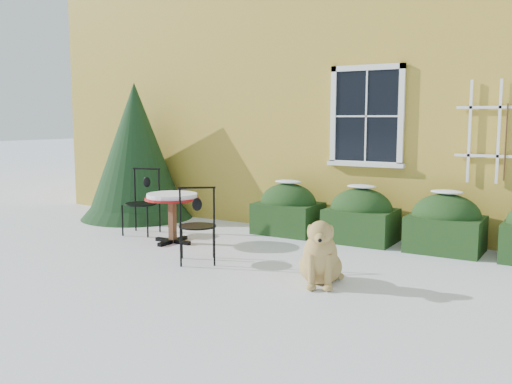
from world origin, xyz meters
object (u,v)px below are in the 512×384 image
Objects in this scene: dog at (320,258)px; patio_chair_far at (142,201)px; patio_chair_near at (197,224)px; bistro_table at (172,202)px; evergreen_shrub at (136,164)px.

patio_chair_far is at bearing 139.25° from dog.
patio_chair_near reaches higher than dog.
dog is at bearing -16.77° from bistro_table.
evergreen_shrub reaches higher than patio_chair_far.
evergreen_shrub reaches higher than bistro_table.
evergreen_shrub is 2.38× the size of patio_chair_far.
patio_chair_far reaches higher than dog.
bistro_table is 3.09m from dog.
patio_chair_near is (1.09, -0.80, -0.12)m from bistro_table.
patio_chair_near is 1.86m from dog.
dog is at bearing 140.63° from patio_chair_near.
patio_chair_near is at bearing -36.29° from bistro_table.
patio_chair_far is 4.04m from dog.
evergreen_shrub is at bearing -72.07° from patio_chair_near.
dog is at bearing -32.51° from patio_chair_far.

